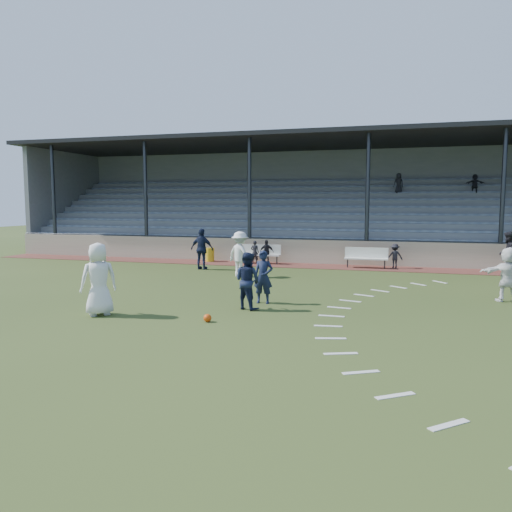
{
  "coord_description": "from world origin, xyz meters",
  "views": [
    {
      "loc": [
        4.56,
        -13.29,
        3.05
      ],
      "look_at": [
        0.0,
        2.5,
        1.3
      ],
      "focal_mm": 35.0,
      "sensor_mm": 36.0,
      "label": 1
    }
  ],
  "objects": [
    {
      "name": "player_white_wing",
      "position": [
        -1.78,
        6.27,
        0.94
      ],
      "size": [
        1.4,
        1.17,
        1.88
      ],
      "primitive_type": "imported",
      "rotation": [
        0.0,
        0.0,
        2.67
      ],
      "color": "white",
      "rests_on": "ground"
    },
    {
      "name": "sub_right",
      "position": [
        4.37,
        10.74,
        0.59
      ],
      "size": [
        0.82,
        0.59,
        1.14
      ],
      "primitive_type": "imported",
      "rotation": [
        0.0,
        0.0,
        3.39
      ],
      "color": "black",
      "rests_on": "cinder_track"
    },
    {
      "name": "bench_left",
      "position": [
        -2.13,
        10.79,
        0.58
      ],
      "size": [
        2.0,
        0.46,
        0.95
      ],
      "rotation": [
        0.0,
        0.0,
        0.01
      ],
      "color": "silver",
      "rests_on": "cinder_track"
    },
    {
      "name": "bench_right",
      "position": [
        3.08,
        10.5,
        0.58
      ],
      "size": [
        2.0,
        0.45,
        0.95
      ],
      "rotation": [
        0.0,
        0.0,
        0.0
      ],
      "color": "silver",
      "rests_on": "cinder_track"
    },
    {
      "name": "player_white_back",
      "position": [
        7.82,
        3.56,
        0.85
      ],
      "size": [
        1.62,
        0.67,
        1.7
      ],
      "primitive_type": "imported",
      "rotation": [
        0.0,
        0.0,
        3.25
      ],
      "color": "white",
      "rests_on": "ground"
    },
    {
      "name": "sub_left_near",
      "position": [
        -2.39,
        10.54,
        0.6
      ],
      "size": [
        0.43,
        0.28,
        1.16
      ],
      "primitive_type": "imported",
      "rotation": [
        0.0,
        0.0,
        3.15
      ],
      "color": "black",
      "rests_on": "cinder_track"
    },
    {
      "name": "trash_bin",
      "position": [
        -4.9,
        10.82,
        0.37
      ],
      "size": [
        0.44,
        0.44,
        0.71
      ],
      "primitive_type": "cylinder",
      "color": "gold",
      "rests_on": "cinder_track"
    },
    {
      "name": "retaining_wall",
      "position": [
        0.0,
        11.55,
        0.6
      ],
      "size": [
        34.0,
        0.18,
        1.2
      ],
      "primitive_type": "cube",
      "color": "#BAAE8F",
      "rests_on": "ground"
    },
    {
      "name": "official",
      "position": [
        9.05,
        10.23,
        0.93
      ],
      "size": [
        0.92,
        1.05,
        1.81
      ],
      "primitive_type": "imported",
      "rotation": [
        0.0,
        0.0,
        4.4
      ],
      "color": "black",
      "rests_on": "cinder_track"
    },
    {
      "name": "player_navy_lead",
      "position": [
        0.61,
        1.19,
        0.81
      ],
      "size": [
        0.61,
        0.41,
        1.62
      ],
      "primitive_type": "imported",
      "rotation": [
        0.0,
        0.0,
        0.04
      ],
      "color": "#131B36",
      "rests_on": "ground"
    },
    {
      "name": "player_white_lead",
      "position": [
        -3.26,
        -1.62,
        0.99
      ],
      "size": [
        1.14,
        1.13,
        1.99
      ],
      "primitive_type": "imported",
      "rotation": [
        0.0,
        0.0,
        3.9
      ],
      "color": "white",
      "rests_on": "ground"
    },
    {
      "name": "player_navy_mid",
      "position": [
        0.39,
        0.26,
        0.83
      ],
      "size": [
        0.98,
        0.88,
        1.65
      ],
      "primitive_type": "imported",
      "rotation": [
        0.0,
        0.0,
        2.75
      ],
      "color": "#131B36",
      "rests_on": "ground"
    },
    {
      "name": "grandstand",
      "position": [
        0.0,
        16.26,
        2.2
      ],
      "size": [
        34.6,
        9.0,
        6.61
      ],
      "color": "gray",
      "rests_on": "ground"
    },
    {
      "name": "football",
      "position": [
        -0.13,
        -1.55,
        0.1
      ],
      "size": [
        0.21,
        0.21,
        0.21
      ],
      "primitive_type": "sphere",
      "color": "#D0440C",
      "rests_on": "ground"
    },
    {
      "name": "cinder_track",
      "position": [
        0.0,
        10.5,
        0.01
      ],
      "size": [
        34.0,
        2.0,
        0.02
      ],
      "primitive_type": "cube",
      "color": "#562822",
      "rests_on": "ground"
    },
    {
      "name": "player_navy_wing",
      "position": [
        -4.16,
        7.94,
        0.94
      ],
      "size": [
        1.12,
        0.51,
        1.88
      ],
      "primitive_type": "imported",
      "rotation": [
        0.0,
        0.0,
        3.1
      ],
      "color": "#131B36",
      "rests_on": "ground"
    },
    {
      "name": "ground",
      "position": [
        0.0,
        0.0,
        0.0
      ],
      "size": [
        90.0,
        90.0,
        0.0
      ],
      "primitive_type": "plane",
      "color": "#2F3E19",
      "rests_on": "ground"
    },
    {
      "name": "penalty_arc",
      "position": [
        4.12,
        0.0,
        0.01
      ],
      "size": [
        3.89,
        14.63,
        0.01
      ],
      "color": "silver",
      "rests_on": "ground"
    },
    {
      "name": "sub_left_far",
      "position": [
        -1.79,
        10.6,
        0.62
      ],
      "size": [
        0.76,
        0.51,
        1.2
      ],
      "primitive_type": "imported",
      "rotation": [
        0.0,
        0.0,
        3.48
      ],
      "color": "black",
      "rests_on": "cinder_track"
    }
  ]
}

